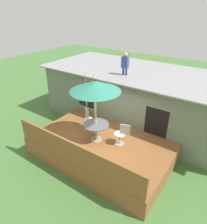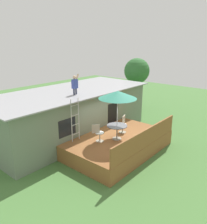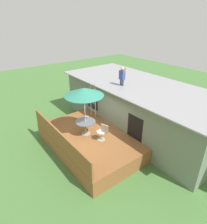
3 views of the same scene
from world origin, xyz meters
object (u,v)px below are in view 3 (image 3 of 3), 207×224
person_figure (122,75)px  patio_chair_right (102,132)px  patio_umbrella (84,92)px  patio_table (86,124)px  step_ladder (93,99)px  patio_chair_left (85,117)px

person_figure → patio_chair_right: size_ratio=1.21×
patio_umbrella → patio_chair_right: size_ratio=2.76×
patio_table → person_figure: size_ratio=0.94×
patio_table → patio_chair_right: (0.99, 0.33, -0.13)m
step_ladder → patio_chair_left: size_ratio=2.39×
patio_chair_right → patio_table: bearing=0.0°
person_figure → patio_chair_left: bearing=-103.8°
patio_table → patio_umbrella: size_ratio=0.41×
patio_table → patio_umbrella: (0.00, 0.00, 1.76)m
patio_table → step_ladder: (-1.48, 1.50, 0.51)m
patio_umbrella → patio_chair_left: bearing=148.4°
step_ladder → patio_chair_right: 2.80m
step_ladder → patio_chair_right: (2.47, -1.17, -0.64)m
person_figure → patio_chair_left: (-0.54, -2.18, -2.17)m
patio_umbrella → person_figure: bearing=96.7°
patio_umbrella → patio_table: bearing=-90.0°
person_figure → patio_table: bearing=-83.3°
patio_table → step_ladder: size_ratio=0.47×
person_figure → patio_chair_right: 3.46m
step_ladder → person_figure: (1.17, 1.20, 1.52)m
patio_umbrella → step_ladder: bearing=134.7°
patio_umbrella → step_ladder: size_ratio=1.15×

